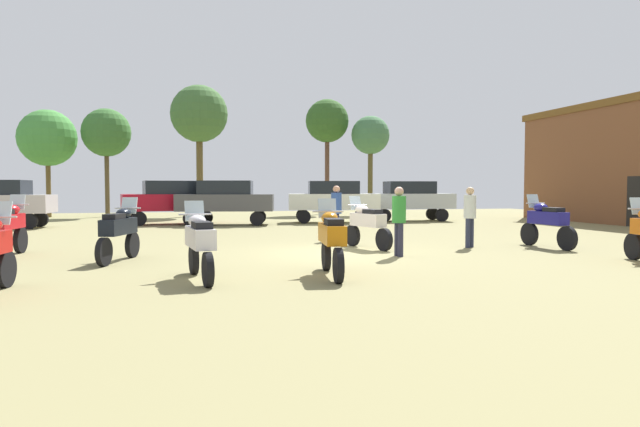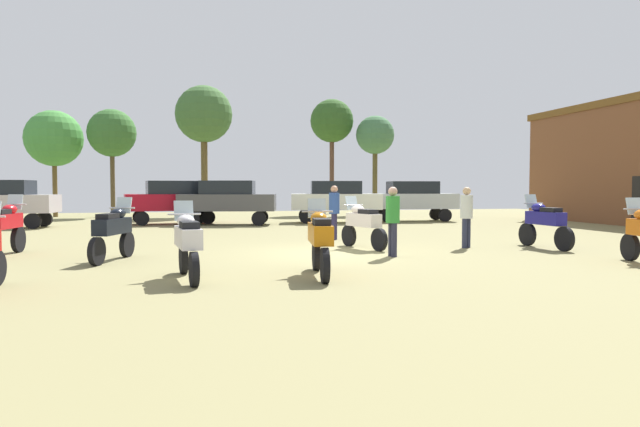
{
  "view_description": "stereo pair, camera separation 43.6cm",
  "coord_description": "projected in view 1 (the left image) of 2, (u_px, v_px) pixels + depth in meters",
  "views": [
    {
      "loc": [
        -3.99,
        -13.66,
        1.7
      ],
      "look_at": [
        1.28,
        6.9,
        0.72
      ],
      "focal_mm": 31.23,
      "sensor_mm": 36.0,
      "label": 1
    },
    {
      "loc": [
        -3.56,
        -13.77,
        1.7
      ],
      "look_at": [
        1.28,
        6.9,
        0.72
      ],
      "focal_mm": 31.23,
      "sensor_mm": 36.0,
      "label": 2
    }
  ],
  "objects": [
    {
      "name": "car_5",
      "position": [
        226.0,
        199.0,
        25.17
      ],
      "size": [
        4.58,
        2.64,
        2.0
      ],
      "rotation": [
        0.0,
        0.0,
        1.37
      ],
      "color": "black",
      "rests_on": "ground"
    },
    {
      "name": "motorcycle_7",
      "position": [
        200.0,
        242.0,
        10.11
      ],
      "size": [
        0.63,
        2.13,
        1.44
      ],
      "rotation": [
        0.0,
        0.0,
        0.13
      ],
      "color": "black",
      "rests_on": "ground"
    },
    {
      "name": "car_4",
      "position": [
        409.0,
        198.0,
        28.14
      ],
      "size": [
        4.49,
        2.31,
        2.0
      ],
      "rotation": [
        0.0,
        0.0,
        1.45
      ],
      "color": "black",
      "rests_on": "ground"
    },
    {
      "name": "motorcycle_5",
      "position": [
        8.0,
        226.0,
        13.56
      ],
      "size": [
        0.62,
        2.18,
        1.51
      ],
      "rotation": [
        0.0,
        0.0,
        -0.12
      ],
      "color": "black",
      "rests_on": "ground"
    },
    {
      "name": "tree_2",
      "position": [
        106.0,
        133.0,
        31.96
      ],
      "size": [
        2.76,
        2.76,
        6.23
      ],
      "color": "#4E4026",
      "rests_on": "ground"
    },
    {
      "name": "tree_1",
      "position": [
        327.0,
        122.0,
        35.77
      ],
      "size": [
        2.77,
        2.77,
        7.37
      ],
      "color": "brown",
      "rests_on": "ground"
    },
    {
      "name": "car_2",
      "position": [
        333.0,
        198.0,
        26.86
      ],
      "size": [
        4.55,
        2.53,
        2.0
      ],
      "rotation": [
        0.0,
        0.0,
        1.39
      ],
      "color": "black",
      "rests_on": "ground"
    },
    {
      "name": "tree_5",
      "position": [
        370.0,
        136.0,
        35.22
      ],
      "size": [
        2.42,
        2.42,
        6.23
      ],
      "color": "brown",
      "rests_on": "ground"
    },
    {
      "name": "car_3",
      "position": [
        171.0,
        199.0,
        25.67
      ],
      "size": [
        4.51,
        2.4,
        2.0
      ],
      "rotation": [
        0.0,
        0.0,
        1.71
      ],
      "color": "black",
      "rests_on": "ground"
    },
    {
      "name": "ground_plane",
      "position": [
        338.0,
        254.0,
        14.29
      ],
      "size": [
        44.0,
        52.0,
        0.02
      ],
      "color": "olive"
    },
    {
      "name": "person_3",
      "position": [
        399.0,
        216.0,
        13.58
      ],
      "size": [
        0.37,
        0.37,
        1.7
      ],
      "rotation": [
        0.0,
        0.0,
        1.66
      ],
      "color": "#28293D",
      "rests_on": "ground"
    },
    {
      "name": "motorcycle_2",
      "position": [
        367.0,
        223.0,
        15.4
      ],
      "size": [
        0.8,
        2.04,
        1.45
      ],
      "rotation": [
        0.0,
        0.0,
        0.29
      ],
      "color": "black",
      "rests_on": "ground"
    },
    {
      "name": "person_2",
      "position": [
        470.0,
        212.0,
        15.61
      ],
      "size": [
        0.46,
        0.46,
        1.7
      ],
      "rotation": [
        0.0,
        0.0,
        0.49
      ],
      "color": "#272B43",
      "rests_on": "ground"
    },
    {
      "name": "motorcycle_1",
      "position": [
        547.0,
        222.0,
        15.56
      ],
      "size": [
        0.62,
        2.18,
        1.49
      ],
      "rotation": [
        0.0,
        0.0,
        0.06
      ],
      "color": "black",
      "rests_on": "ground"
    },
    {
      "name": "motorcycle_8",
      "position": [
        119.0,
        230.0,
        12.64
      ],
      "size": [
        0.85,
        2.08,
        1.46
      ],
      "rotation": [
        0.0,
        0.0,
        -0.31
      ],
      "color": "black",
      "rests_on": "ground"
    },
    {
      "name": "tree_3",
      "position": [
        199.0,
        115.0,
        33.01
      ],
      "size": [
        3.38,
        3.38,
        7.77
      ],
      "color": "brown",
      "rests_on": "ground"
    },
    {
      "name": "person_1",
      "position": [
        336.0,
        208.0,
        17.9
      ],
      "size": [
        0.47,
        0.47,
        1.75
      ],
      "rotation": [
        0.0,
        0.0,
        4.17
      ],
      "color": "#2A2548",
      "rests_on": "ground"
    },
    {
      "name": "motorcycle_3",
      "position": [
        332.0,
        238.0,
        10.57
      ],
      "size": [
        0.64,
        2.19,
        1.47
      ],
      "rotation": [
        0.0,
        0.0,
        -0.12
      ],
      "color": "black",
      "rests_on": "ground"
    },
    {
      "name": "tree_4",
      "position": [
        47.0,
        138.0,
        31.55
      ],
      "size": [
        3.2,
        3.2,
        6.11
      ],
      "color": "brown",
      "rests_on": "ground"
    }
  ]
}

